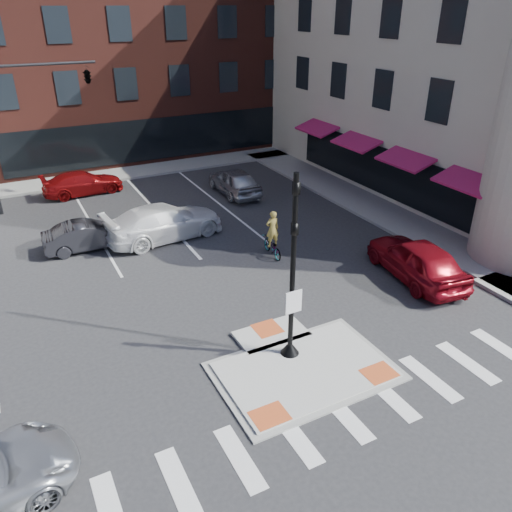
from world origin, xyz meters
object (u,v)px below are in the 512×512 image
bg_car_silver (234,181)px  white_pickup (164,222)px  bg_car_dark (88,235)px  bg_car_red (83,183)px  cyclist (272,241)px  red_sedan (417,259)px

bg_car_silver → white_pickup: bearing=36.6°
bg_car_dark → bg_car_red: size_ratio=0.86×
white_pickup → bg_car_dark: (-3.47, 0.51, -0.18)m
bg_car_dark → bg_car_silver: size_ratio=0.87×
bg_car_silver → bg_car_red: (-7.93, 4.15, -0.11)m
bg_car_dark → cyclist: cyclist is taller
white_pickup → bg_car_red: white_pickup is taller
red_sedan → bg_car_silver: red_sedan is taller
red_sedan → bg_car_dark: size_ratio=1.26×
bg_car_dark → white_pickup: bearing=-97.3°
bg_car_dark → cyclist: size_ratio=1.86×
red_sedan → bg_car_red: red_sedan is taller
white_pickup → cyclist: 5.43m
bg_car_red → bg_car_dark: bearing=167.8°
bg_car_red → cyclist: 13.64m
red_sedan → cyclist: cyclist is taller
bg_car_silver → red_sedan: bearing=100.5°
bg_car_dark → bg_car_red: bearing=-7.6°
bg_car_silver → cyclist: (-2.00, -8.13, -0.05)m
red_sedan → bg_car_silver: size_ratio=1.10×
red_sedan → bg_car_dark: red_sedan is taller
white_pickup → bg_car_red: size_ratio=1.25×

